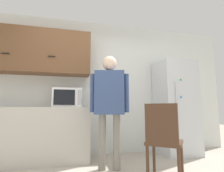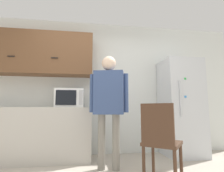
# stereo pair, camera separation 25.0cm
# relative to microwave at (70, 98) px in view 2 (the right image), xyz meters

# --- Properties ---
(back_wall) EXTENTS (6.00, 0.06, 2.70)m
(back_wall) POSITION_rel_microwave_xyz_m (0.49, 0.38, 0.28)
(back_wall) COLOR silver
(back_wall) RESTS_ON ground_plane
(counter) EXTENTS (2.10, 0.61, 0.91)m
(counter) POSITION_rel_microwave_xyz_m (-0.66, 0.04, -0.62)
(counter) COLOR #BCB7AD
(counter) RESTS_ON ground_plane
(upper_cabinets) EXTENTS (2.10, 0.39, 0.81)m
(upper_cabinets) POSITION_rel_microwave_xyz_m (-0.66, 0.16, 0.85)
(upper_cabinets) COLOR brown
(microwave) EXTENTS (0.48, 0.43, 0.32)m
(microwave) POSITION_rel_microwave_xyz_m (0.00, 0.00, 0.00)
(microwave) COLOR white
(microwave) RESTS_ON counter
(person) EXTENTS (0.58, 0.32, 1.70)m
(person) POSITION_rel_microwave_xyz_m (0.64, -0.56, -0.03)
(person) COLOR gray
(person) RESTS_ON ground_plane
(refrigerator) EXTENTS (0.71, 0.68, 1.84)m
(refrigerator) POSITION_rel_microwave_xyz_m (2.13, 0.01, -0.15)
(refrigerator) COLOR silver
(refrigerator) RESTS_ON ground_plane
(chair) EXTENTS (0.59, 0.59, 0.95)m
(chair) POSITION_rel_microwave_xyz_m (1.19, -1.14, -0.54)
(chair) COLOR #472D1E
(chair) RESTS_ON ground_plane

